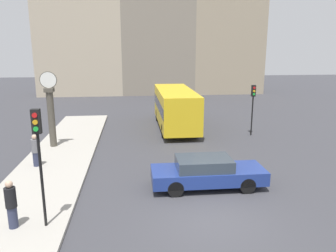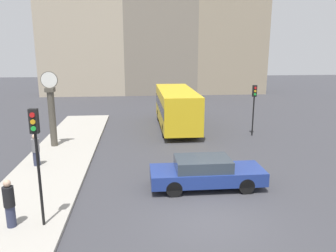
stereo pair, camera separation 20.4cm
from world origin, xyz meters
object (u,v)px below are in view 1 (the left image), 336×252
object	(u,v)px
sedan_car	(207,172)
pedestrian_black_jacket	(11,204)
traffic_light_near	(38,144)
traffic_light_far	(253,99)
bus_distant	(175,106)
pedestrian_grey_jacket	(36,150)
street_clock	(51,112)

from	to	relation	value
sedan_car	pedestrian_black_jacket	bearing A→B (deg)	-158.47
traffic_light_near	traffic_light_far	size ratio (longest dim) A/B	1.13
traffic_light_far	pedestrian_black_jacket	size ratio (longest dim) A/B	2.12
bus_distant	traffic_light_near	world-z (taller)	traffic_light_near
bus_distant	pedestrian_grey_jacket	size ratio (longest dim) A/B	5.21
street_clock	traffic_light_near	bearing A→B (deg)	-78.77
sedan_car	street_clock	distance (m)	10.22
street_clock	bus_distant	bearing A→B (deg)	29.05
bus_distant	pedestrian_black_jacket	bearing A→B (deg)	-117.36
bus_distant	traffic_light_far	xyz separation A→B (m)	(4.88, -2.67, 0.84)
bus_distant	pedestrian_black_jacket	size ratio (longest dim) A/B	5.15
bus_distant	traffic_light_far	world-z (taller)	traffic_light_far
sedan_car	street_clock	xyz separation A→B (m)	(-7.78, 6.45, 1.53)
pedestrian_black_jacket	traffic_light_far	bearing A→B (deg)	42.44
sedan_car	pedestrian_black_jacket	xyz separation A→B (m)	(-6.97, -2.75, 0.27)
traffic_light_near	traffic_light_far	xyz separation A→B (m)	(10.88, 10.86, -0.44)
traffic_light_far	street_clock	size ratio (longest dim) A/B	0.78
pedestrian_grey_jacket	bus_distant	bearing A→B (deg)	44.51
pedestrian_black_jacket	street_clock	bearing A→B (deg)	95.08
traffic_light_near	traffic_light_far	world-z (taller)	traffic_light_near
traffic_light_far	pedestrian_black_jacket	bearing A→B (deg)	-137.56
bus_distant	sedan_car	bearing A→B (deg)	-90.20
street_clock	pedestrian_black_jacket	world-z (taller)	street_clock
sedan_car	pedestrian_black_jacket	size ratio (longest dim) A/B	2.96
sedan_car	traffic_light_far	size ratio (longest dim) A/B	1.39
pedestrian_grey_jacket	traffic_light_far	bearing A→B (deg)	21.64
sedan_car	street_clock	world-z (taller)	street_clock
traffic_light_near	street_clock	bearing A→B (deg)	101.23
pedestrian_black_jacket	bus_distant	bearing A→B (deg)	62.64
traffic_light_near	pedestrian_black_jacket	xyz separation A→B (m)	(-1.01, -0.01, -1.96)
sedan_car	traffic_light_far	xyz separation A→B (m)	(4.92, 8.12, 1.78)
traffic_light_near	pedestrian_grey_jacket	xyz separation A→B (m)	(-1.86, 5.81, -1.97)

